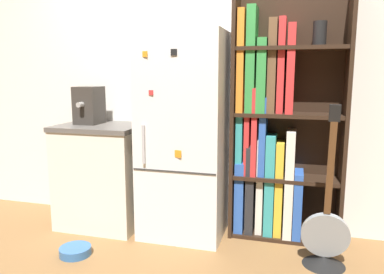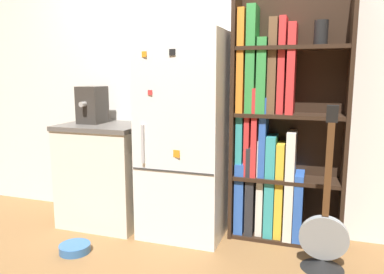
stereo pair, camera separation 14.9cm
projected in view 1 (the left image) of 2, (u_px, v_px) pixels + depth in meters
The scene contains 8 objects.
ground_plane at pixel (178, 241), 3.05m from camera, with size 16.00×16.00×0.00m, color olive.
wall_back at pixel (194, 79), 3.28m from camera, with size 8.00×0.05×2.60m.
refrigerator at pixel (184, 136), 3.07m from camera, with size 0.68×0.58×1.68m.
bookshelf at pixel (275, 130), 3.02m from camera, with size 0.88×0.30×2.05m.
kitchen_counter at pixel (103, 175), 3.33m from camera, with size 0.73×0.59×0.91m.
espresso_machine at pixel (89, 105), 3.28m from camera, with size 0.20×0.29×0.33m.
guitar at pixel (325, 243), 2.63m from camera, with size 0.33×0.30×1.15m.
pet_bowl at pixel (75, 250), 2.81m from camera, with size 0.23×0.23×0.06m.
Camera 1 is at (0.88, -2.73, 1.35)m, focal length 35.00 mm.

